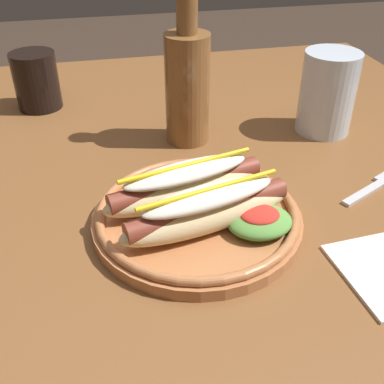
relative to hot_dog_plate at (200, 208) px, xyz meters
name	(u,v)px	position (x,y,z in m)	size (l,w,h in m)	color
dining_table	(176,202)	(0.00, 0.20, -0.13)	(1.11, 0.96, 0.74)	brown
hot_dog_plate	(200,208)	(0.00, 0.00, 0.00)	(0.26, 0.26, 0.08)	#B77042
fork	(376,186)	(0.26, 0.03, -0.02)	(0.12, 0.07, 0.00)	silver
soda_cup	(36,81)	(-0.21, 0.42, 0.03)	(0.08, 0.08, 0.10)	black
water_cup	(327,93)	(0.27, 0.21, 0.04)	(0.09, 0.09, 0.14)	silver
glass_bottle	(187,82)	(0.03, 0.23, 0.07)	(0.07, 0.07, 0.26)	brown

